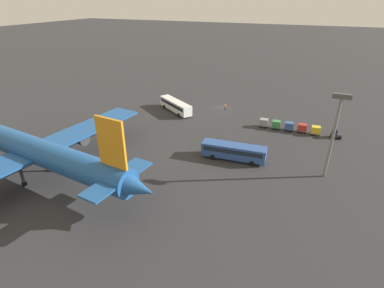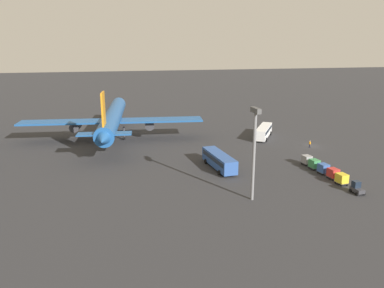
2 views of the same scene
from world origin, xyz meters
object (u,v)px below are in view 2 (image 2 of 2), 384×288
baggage_tug (357,188)px  cargo_cart_grey (307,160)px  cargo_cart_yellow (342,178)px  cargo_cart_green (314,164)px  worker_person (310,144)px  shuttle_bus_far (219,160)px  cargo_cart_blue (323,168)px  shuttle_bus_near (264,131)px  cargo_cart_red (333,173)px  airplane (113,118)px

baggage_tug → cargo_cart_grey: bearing=-0.8°
cargo_cart_yellow → cargo_cart_green: same height
worker_person → cargo_cart_green: bearing=152.0°
shuttle_bus_far → cargo_cart_blue: 20.54m
shuttle_bus_near → cargo_cart_red: shuttle_bus_near is taller
shuttle_bus_far → worker_person: size_ratio=7.24×
cargo_cart_green → cargo_cart_grey: same height
cargo_cart_grey → cargo_cart_yellow: bearing=-179.9°
airplane → shuttle_bus_far: bearing=-140.5°
baggage_tug → cargo_cart_yellow: bearing=-0.9°
shuttle_bus_near → baggage_tug: bearing=-148.5°
shuttle_bus_far → cargo_cart_green: 19.39m
airplane → cargo_cart_green: airplane is taller
shuttle_bus_near → cargo_cart_grey: size_ratio=5.69×
worker_person → cargo_cart_yellow: size_ratio=0.81×
worker_person → cargo_cart_yellow: 25.64m
shuttle_bus_far → cargo_cart_yellow: bearing=-131.5°
cargo_cart_red → cargo_cart_green: size_ratio=1.00×
shuttle_bus_near → cargo_cart_grey: shuttle_bus_near is taller
airplane → cargo_cart_red: airplane is taller
shuttle_bus_far → cargo_cart_blue: bearing=-118.0°
cargo_cart_red → cargo_cart_grey: same height
baggage_tug → worker_person: 29.67m
shuttle_bus_far → baggage_tug: (-18.45, -18.70, -0.94)m
shuttle_bus_far → cargo_cart_red: (-11.25, -18.95, -0.69)m
cargo_cart_blue → cargo_cart_green: 2.99m
cargo_cart_grey → cargo_cart_blue: bearing=-178.8°
cargo_cart_yellow → cargo_cart_grey: same height
cargo_cart_green → cargo_cart_yellow: bearing=-179.6°
baggage_tug → shuttle_bus_near: bearing=-2.8°
worker_person → cargo_cart_blue: bearing=156.4°
cargo_cart_red → cargo_cart_grey: bearing=1.8°
airplane → shuttle_bus_near: airplane is taller
airplane → cargo_cart_grey: bearing=-124.0°
cargo_cart_blue → airplane: bearing=44.5°
baggage_tug → cargo_cart_green: bearing=-0.7°
shuttle_bus_far → cargo_cart_blue: size_ratio=5.86×
cargo_cart_blue → cargo_cart_grey: bearing=1.2°
shuttle_bus_near → cargo_cart_grey: (-24.67, 1.36, -0.68)m
shuttle_bus_far → cargo_cart_yellow: size_ratio=5.86×
baggage_tug → cargo_cart_green: 13.17m
baggage_tug → cargo_cart_blue: 10.19m
cargo_cart_yellow → cargo_cart_grey: 11.93m
airplane → cargo_cart_grey: size_ratio=25.47×
airplane → shuttle_bus_far: size_ratio=4.34×
baggage_tug → cargo_cart_yellow: size_ratio=1.13×
cargo_cart_green → airplane: bearing=46.6°
shuttle_bus_near → cargo_cart_blue: shuttle_bus_near is taller
shuttle_bus_near → cargo_cart_grey: 24.72m
shuttle_bus_far → airplane: bearing=28.4°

